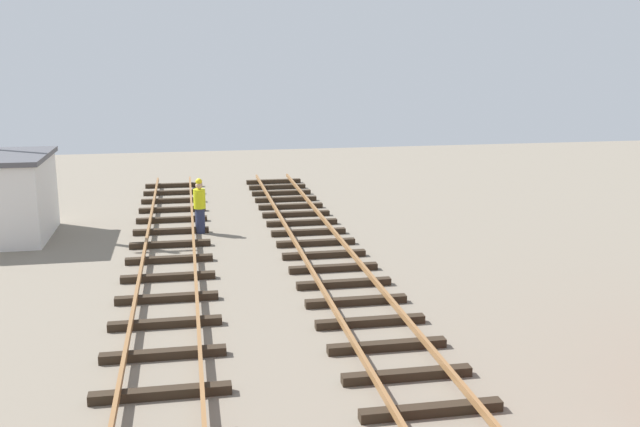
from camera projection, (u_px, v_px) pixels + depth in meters
The scene contains 2 objects.
control_hut at pixel (3, 197), 23.56m from camera, with size 3.00×3.80×2.76m.
track_worker_foreground at pixel (200, 206), 24.33m from camera, with size 0.40×0.40×1.87m.
Camera 1 is at (-2.58, -4.48, 6.05)m, focal length 40.81 mm.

